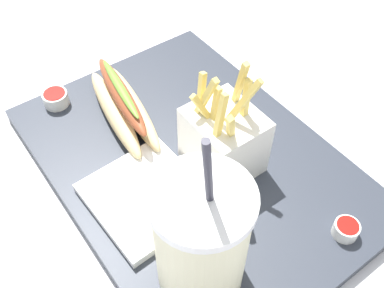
{
  "coord_description": "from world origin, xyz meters",
  "views": [
    {
      "loc": [
        0.31,
        -0.22,
        0.49
      ],
      "look_at": [
        0.0,
        0.0,
        0.05
      ],
      "focal_mm": 41.88,
      "sensor_mm": 36.0,
      "label": 1
    }
  ],
  "objects_px": {
    "fries_basket": "(224,139)",
    "ketchup_cup_2": "(56,98)",
    "ketchup_cup_1": "(346,229)",
    "hot_dog_1": "(123,106)",
    "napkin_stack": "(147,196)",
    "soda_cup": "(201,239)"
  },
  "relations": [
    {
      "from": "fries_basket",
      "to": "napkin_stack",
      "type": "xyz_separation_m",
      "value": [
        -0.01,
        -0.11,
        -0.04
      ]
    },
    {
      "from": "soda_cup",
      "to": "napkin_stack",
      "type": "height_order",
      "value": "soda_cup"
    },
    {
      "from": "ketchup_cup_1",
      "to": "ketchup_cup_2",
      "type": "relative_size",
      "value": 0.81
    },
    {
      "from": "fries_basket",
      "to": "napkin_stack",
      "type": "relative_size",
      "value": 1.18
    },
    {
      "from": "soda_cup",
      "to": "ketchup_cup_2",
      "type": "distance_m",
      "value": 0.35
    },
    {
      "from": "soda_cup",
      "to": "napkin_stack",
      "type": "xyz_separation_m",
      "value": [
        -0.12,
        0.01,
        -0.07
      ]
    },
    {
      "from": "napkin_stack",
      "to": "fries_basket",
      "type": "bearing_deg",
      "value": 84.73
    },
    {
      "from": "hot_dog_1",
      "to": "napkin_stack",
      "type": "xyz_separation_m",
      "value": [
        0.14,
        -0.05,
        -0.02
      ]
    },
    {
      "from": "fries_basket",
      "to": "ketchup_cup_1",
      "type": "xyz_separation_m",
      "value": [
        0.17,
        0.05,
        -0.04
      ]
    },
    {
      "from": "ketchup_cup_2",
      "to": "napkin_stack",
      "type": "distance_m",
      "value": 0.22
    },
    {
      "from": "hot_dog_1",
      "to": "soda_cup",
      "type": "bearing_deg",
      "value": -12.19
    },
    {
      "from": "hot_dog_1",
      "to": "ketchup_cup_2",
      "type": "relative_size",
      "value": 5.22
    },
    {
      "from": "soda_cup",
      "to": "ketchup_cup_2",
      "type": "bearing_deg",
      "value": -178.12
    },
    {
      "from": "napkin_stack",
      "to": "ketchup_cup_1",
      "type": "bearing_deg",
      "value": 42.07
    },
    {
      "from": "soda_cup",
      "to": "napkin_stack",
      "type": "bearing_deg",
      "value": 177.27
    },
    {
      "from": "fries_basket",
      "to": "ketchup_cup_2",
      "type": "xyz_separation_m",
      "value": [
        -0.23,
        -0.13,
        -0.04
      ]
    },
    {
      "from": "ketchup_cup_1",
      "to": "ketchup_cup_2",
      "type": "bearing_deg",
      "value": -156.12
    },
    {
      "from": "ketchup_cup_1",
      "to": "ketchup_cup_2",
      "type": "height_order",
      "value": "ketchup_cup_2"
    },
    {
      "from": "napkin_stack",
      "to": "ketchup_cup_2",
      "type": "bearing_deg",
      "value": -175.69
    },
    {
      "from": "fries_basket",
      "to": "napkin_stack",
      "type": "height_order",
      "value": "fries_basket"
    },
    {
      "from": "fries_basket",
      "to": "ketchup_cup_2",
      "type": "relative_size",
      "value": 4.32
    },
    {
      "from": "hot_dog_1",
      "to": "ketchup_cup_1",
      "type": "bearing_deg",
      "value": 19.43
    }
  ]
}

